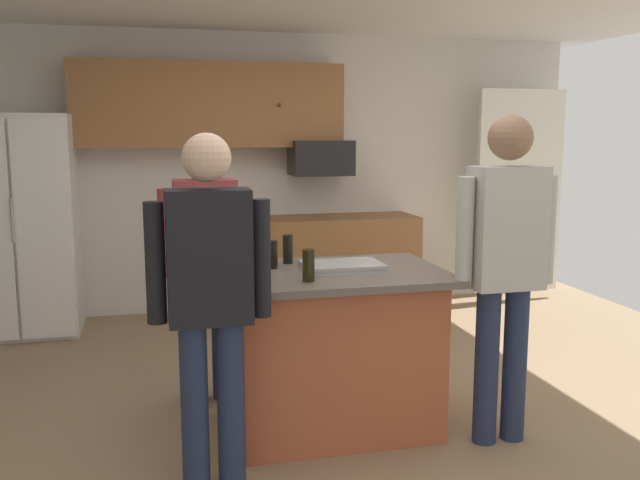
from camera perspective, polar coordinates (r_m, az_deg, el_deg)
name	(u,v)px	position (r m, az deg, el deg)	size (l,w,h in m)	color
floor	(324,421)	(4.19, 0.30, -14.82)	(7.04, 7.04, 0.00)	#937A5B
back_wall	(252,173)	(6.60, -5.66, 5.55)	(6.40, 0.10, 2.60)	silver
french_door_window_panel	(519,192)	(7.09, 16.19, 3.86)	(0.90, 0.06, 2.00)	white
cabinet_run_upper	(210,105)	(6.34, -9.13, 10.99)	(2.40, 0.38, 0.75)	#936038
cabinet_run_lower	(321,264)	(6.51, 0.10, -2.00)	(1.80, 0.63, 0.90)	#936038
refrigerator	(22,225)	(6.24, -23.52, 1.12)	(0.88, 0.76, 1.84)	white
microwave_over_range	(321,158)	(6.41, 0.06, 6.84)	(0.56, 0.40, 0.32)	black
kitchen_island	(333,349)	(3.96, 1.05, -9.01)	(1.25, 0.89, 0.92)	#AD5638
person_guest_left	(505,256)	(3.78, 15.14, -1.32)	(0.57, 0.23, 1.78)	#232D4C
person_host_foreground	(210,289)	(3.20, -9.13, -4.05)	(0.57, 0.22, 1.69)	#232D4C
person_guest_by_door	(206,253)	(4.30, -9.43, -1.05)	(0.57, 0.22, 1.65)	#232D4C
glass_dark_ale	(271,255)	(3.90, -4.06, -1.22)	(0.07, 0.07, 0.16)	black
glass_stout_tall	(288,249)	(4.04, -2.69, -0.77)	(0.06, 0.06, 0.17)	black
glass_short_whisky	(309,265)	(3.56, -0.96, -2.13)	(0.06, 0.06, 0.17)	black
serving_tray	(342,266)	(3.86, 1.83, -2.21)	(0.44, 0.30, 0.04)	#B7B7BC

